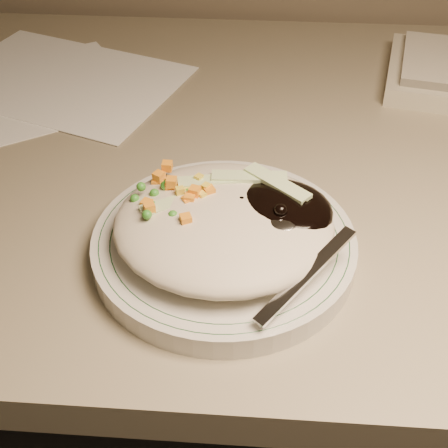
{
  "coord_description": "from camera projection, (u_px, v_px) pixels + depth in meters",
  "views": [
    {
      "loc": [
        -0.07,
        0.78,
        1.13
      ],
      "look_at": [
        -0.1,
        1.2,
        0.78
      ],
      "focal_mm": 50.0,
      "sensor_mm": 36.0,
      "label": 1
    }
  ],
  "objects": [
    {
      "name": "plate_rim",
      "position": [
        224.0,
        238.0,
        0.56
      ],
      "size": [
        0.22,
        0.22,
        0.0
      ],
      "color": "#144723",
      "rests_on": "plate"
    },
    {
      "name": "papers",
      "position": [
        38.0,
        89.0,
        0.8
      ],
      "size": [
        0.41,
        0.37,
        0.0
      ],
      "color": "white",
      "rests_on": "desk"
    },
    {
      "name": "plate",
      "position": [
        224.0,
        246.0,
        0.56
      ],
      "size": [
        0.24,
        0.24,
        0.02
      ],
      "primitive_type": "cylinder",
      "color": "silver",
      "rests_on": "desk"
    },
    {
      "name": "meal",
      "position": [
        229.0,
        220.0,
        0.54
      ],
      "size": [
        0.21,
        0.19,
        0.05
      ],
      "color": "#BCB298",
      "rests_on": "plate"
    },
    {
      "name": "desk",
      "position": [
        306.0,
        272.0,
        0.83
      ],
      "size": [
        1.4,
        0.7,
        0.74
      ],
      "color": "gray",
      "rests_on": "ground"
    }
  ]
}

